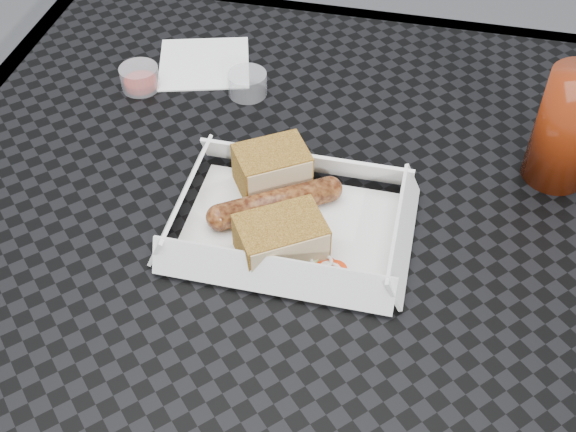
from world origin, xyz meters
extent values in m
cube|color=black|center=(0.00, 0.00, 0.74)|extent=(0.80, 0.80, 0.01)
cube|color=black|center=(0.00, 0.39, 0.73)|extent=(0.80, 0.03, 0.03)
cylinder|color=black|center=(-0.35, 0.35, 0.36)|extent=(0.03, 0.03, 0.73)
cylinder|color=black|center=(0.35, 0.35, 0.36)|extent=(0.03, 0.03, 0.73)
cube|color=white|center=(0.05, -0.06, 0.75)|extent=(0.22, 0.15, 0.00)
cylinder|color=brown|center=(0.03, -0.04, 0.76)|extent=(0.12, 0.09, 0.03)
sphere|color=brown|center=(0.08, -0.01, 0.76)|extent=(0.03, 0.03, 0.03)
sphere|color=brown|center=(-0.02, -0.08, 0.76)|extent=(0.03, 0.03, 0.03)
cube|color=olive|center=(0.02, 0.00, 0.77)|extent=(0.09, 0.09, 0.05)
cube|color=olive|center=(0.05, -0.10, 0.77)|extent=(0.10, 0.09, 0.04)
cylinder|color=red|center=(0.09, -0.11, 0.75)|extent=(0.02, 0.02, 0.00)
torus|color=white|center=(0.10, -0.12, 0.75)|extent=(0.02, 0.02, 0.00)
cube|color=#B2D17F|center=(0.10, -0.11, 0.75)|extent=(0.02, 0.02, 0.00)
cube|color=white|center=(-0.13, 0.21, 0.75)|extent=(0.15, 0.15, 0.00)
cylinder|color=maroon|center=(-0.20, 0.14, 0.76)|extent=(0.05, 0.05, 0.03)
cylinder|color=silver|center=(-0.06, 0.16, 0.76)|extent=(0.05, 0.05, 0.03)
cylinder|color=#601C08|center=(0.32, 0.09, 0.81)|extent=(0.07, 0.07, 0.14)
camera|label=1|loc=(0.16, -0.57, 1.31)|focal=45.00mm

